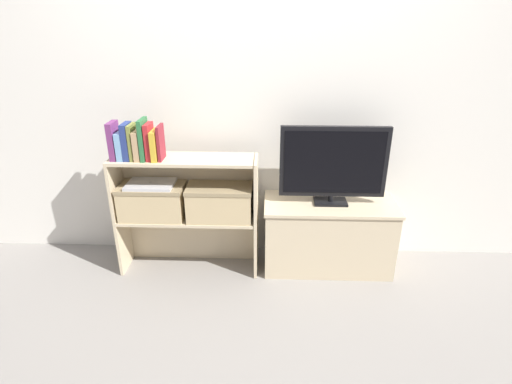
{
  "coord_description": "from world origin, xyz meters",
  "views": [
    {
      "loc": [
        0.09,
        -2.27,
        1.64
      ],
      "look_at": [
        0.0,
        0.13,
        0.59
      ],
      "focal_mm": 28.0,
      "sensor_mm": 36.0,
      "label": 1
    }
  ],
  "objects_px": {
    "book_olive": "(133,142)",
    "book_mustard": "(156,145)",
    "tv": "(333,164)",
    "book_maroon": "(161,143)",
    "book_navy": "(127,141)",
    "laptop": "(151,184)",
    "book_tan": "(139,145)",
    "book_plum": "(114,141)",
    "storage_basket_right": "(220,201)",
    "book_skyblue": "(121,145)",
    "book_forest": "(144,139)",
    "storage_basket_left": "(152,200)",
    "book_crimson": "(149,142)",
    "tv_stand": "(328,234)"
  },
  "relations": [
    {
      "from": "book_mustard",
      "to": "book_maroon",
      "type": "xyz_separation_m",
      "value": [
        0.03,
        0.0,
        0.02
      ]
    },
    {
      "from": "tv",
      "to": "storage_basket_left",
      "type": "distance_m",
      "value": 1.22
    },
    {
      "from": "book_olive",
      "to": "book_tan",
      "type": "height_order",
      "value": "book_olive"
    },
    {
      "from": "book_plum",
      "to": "book_maroon",
      "type": "height_order",
      "value": "book_plum"
    },
    {
      "from": "book_navy",
      "to": "storage_basket_right",
      "type": "distance_m",
      "value": 0.69
    },
    {
      "from": "storage_basket_right",
      "to": "laptop",
      "type": "xyz_separation_m",
      "value": [
        -0.45,
        -0.0,
        0.11
      ]
    },
    {
      "from": "tv",
      "to": "book_olive",
      "type": "xyz_separation_m",
      "value": [
        -1.27,
        -0.09,
        0.16
      ]
    },
    {
      "from": "tv",
      "to": "storage_basket_left",
      "type": "height_order",
      "value": "tv"
    },
    {
      "from": "book_navy",
      "to": "laptop",
      "type": "bearing_deg",
      "value": 7.25
    },
    {
      "from": "tv_stand",
      "to": "tv",
      "type": "bearing_deg",
      "value": -90.0
    },
    {
      "from": "tv",
      "to": "book_mustard",
      "type": "distance_m",
      "value": 1.14
    },
    {
      "from": "book_tan",
      "to": "book_mustard",
      "type": "xyz_separation_m",
      "value": [
        0.11,
        0.0,
        0.0
      ]
    },
    {
      "from": "book_plum",
      "to": "book_navy",
      "type": "relative_size",
      "value": 1.03
    },
    {
      "from": "book_plum",
      "to": "book_mustard",
      "type": "relative_size",
      "value": 1.25
    },
    {
      "from": "book_plum",
      "to": "book_crimson",
      "type": "relative_size",
      "value": 1.03
    },
    {
      "from": "book_plum",
      "to": "book_skyblue",
      "type": "bearing_deg",
      "value": 0.0
    },
    {
      "from": "book_olive",
      "to": "storage_basket_right",
      "type": "bearing_deg",
      "value": 1.54
    },
    {
      "from": "book_plum",
      "to": "book_olive",
      "type": "height_order",
      "value": "book_plum"
    },
    {
      "from": "tv_stand",
      "to": "book_skyblue",
      "type": "distance_m",
      "value": 1.5
    },
    {
      "from": "book_skyblue",
      "to": "book_maroon",
      "type": "height_order",
      "value": "book_maroon"
    },
    {
      "from": "book_maroon",
      "to": "storage_basket_left",
      "type": "relative_size",
      "value": 0.51
    },
    {
      "from": "book_plum",
      "to": "book_mustard",
      "type": "xyz_separation_m",
      "value": [
        0.26,
        0.0,
        -0.02
      ]
    },
    {
      "from": "book_navy",
      "to": "book_maroon",
      "type": "distance_m",
      "value": 0.21
    },
    {
      "from": "book_olive",
      "to": "book_tan",
      "type": "distance_m",
      "value": 0.04
    },
    {
      "from": "book_forest",
      "to": "book_mustard",
      "type": "height_order",
      "value": "book_forest"
    },
    {
      "from": "book_tan",
      "to": "laptop",
      "type": "relative_size",
      "value": 0.6
    },
    {
      "from": "tv",
      "to": "storage_basket_left",
      "type": "bearing_deg",
      "value": -176.29
    },
    {
      "from": "book_forest",
      "to": "book_maroon",
      "type": "distance_m",
      "value": 0.11
    },
    {
      "from": "tv",
      "to": "book_forest",
      "type": "distance_m",
      "value": 1.21
    },
    {
      "from": "tv",
      "to": "book_crimson",
      "type": "relative_size",
      "value": 3.04
    },
    {
      "from": "book_skyblue",
      "to": "book_navy",
      "type": "height_order",
      "value": "book_navy"
    },
    {
      "from": "laptop",
      "to": "book_plum",
      "type": "bearing_deg",
      "value": -175.85
    },
    {
      "from": "book_olive",
      "to": "book_mustard",
      "type": "height_order",
      "value": "book_olive"
    },
    {
      "from": "book_forest",
      "to": "book_maroon",
      "type": "xyz_separation_m",
      "value": [
        0.11,
        0.0,
        -0.02
      ]
    },
    {
      "from": "tv_stand",
      "to": "book_tan",
      "type": "relative_size",
      "value": 4.82
    },
    {
      "from": "book_olive",
      "to": "book_mustard",
      "type": "distance_m",
      "value": 0.15
    },
    {
      "from": "book_navy",
      "to": "book_tan",
      "type": "bearing_deg",
      "value": 0.0
    },
    {
      "from": "tv",
      "to": "book_forest",
      "type": "xyz_separation_m",
      "value": [
        -1.2,
        -0.09,
        0.18
      ]
    },
    {
      "from": "book_crimson",
      "to": "laptop",
      "type": "distance_m",
      "value": 0.29
    },
    {
      "from": "tv",
      "to": "book_plum",
      "type": "relative_size",
      "value": 2.96
    },
    {
      "from": "book_plum",
      "to": "book_maroon",
      "type": "relative_size",
      "value": 1.08
    },
    {
      "from": "book_navy",
      "to": "book_tan",
      "type": "height_order",
      "value": "book_navy"
    },
    {
      "from": "tv",
      "to": "book_navy",
      "type": "relative_size",
      "value": 3.05
    },
    {
      "from": "book_plum",
      "to": "book_mustard",
      "type": "bearing_deg",
      "value": 0.0
    },
    {
      "from": "tv",
      "to": "book_tan",
      "type": "bearing_deg",
      "value": -175.76
    },
    {
      "from": "book_mustard",
      "to": "laptop",
      "type": "relative_size",
      "value": 0.61
    },
    {
      "from": "book_skyblue",
      "to": "tv_stand",
      "type": "bearing_deg",
      "value": 3.97
    },
    {
      "from": "book_plum",
      "to": "book_tan",
      "type": "distance_m",
      "value": 0.16
    },
    {
      "from": "book_mustard",
      "to": "storage_basket_left",
      "type": "xyz_separation_m",
      "value": [
        -0.07,
        0.01,
        -0.39
      ]
    },
    {
      "from": "book_skyblue",
      "to": "book_forest",
      "type": "distance_m",
      "value": 0.15
    }
  ]
}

